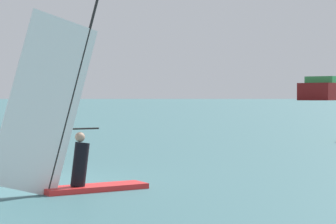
% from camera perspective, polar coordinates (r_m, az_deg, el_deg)
% --- Properties ---
extents(ground_plane, '(4000.00, 4000.00, 0.00)m').
position_cam_1_polar(ground_plane, '(16.34, -13.83, -6.03)').
color(ground_plane, '#386066').
extents(windsurfer, '(2.69, 2.93, 4.43)m').
position_cam_1_polar(windsurfer, '(14.17, -8.81, -2.65)').
color(windsurfer, red).
rests_on(windsurfer, ground_plane).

